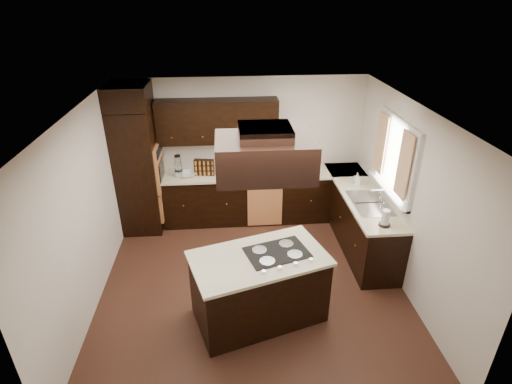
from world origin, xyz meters
TOP-DOWN VIEW (x-y plane):
  - floor at (0.00, 0.00)m, footprint 4.20×4.20m
  - ceiling at (0.00, 0.00)m, footprint 4.20×4.20m
  - wall_back at (0.00, 2.11)m, footprint 4.20×0.02m
  - wall_front at (0.00, -2.11)m, footprint 4.20×0.02m
  - wall_left at (-2.11, 0.00)m, footprint 0.02×4.20m
  - wall_right at (2.11, 0.00)m, footprint 0.02×4.20m
  - oven_column at (-1.78, 1.71)m, footprint 0.65×0.75m
  - wall_oven_face at (-1.43, 1.71)m, footprint 0.05×0.62m
  - base_cabinets_back at (0.03, 1.80)m, footprint 2.93×0.60m
  - base_cabinets_right at (1.80, 0.90)m, footprint 0.60×2.40m
  - countertop_back at (0.03, 1.79)m, footprint 2.93×0.63m
  - countertop_right at (1.79, 0.90)m, footprint 0.63×2.40m
  - upper_cabinets at (-0.43, 1.93)m, footprint 2.00×0.34m
  - dishwasher_front at (0.33, 1.50)m, footprint 0.60×0.05m
  - window_frame at (2.07, 0.55)m, footprint 0.06×1.32m
  - window_pane at (2.10, 0.55)m, footprint 0.00×1.20m
  - curtain_left at (2.01, 0.13)m, footprint 0.02×0.34m
  - curtain_right at (2.01, 0.97)m, footprint 0.02×0.34m
  - sink_rim at (1.80, 0.55)m, footprint 0.52×0.84m
  - island at (0.03, -0.65)m, footprint 1.73×1.27m
  - island_top at (0.03, -0.65)m, footprint 1.80×1.34m
  - cooktop at (0.26, -0.58)m, footprint 0.85×0.68m
  - range_hood at (0.10, -0.55)m, footprint 1.05×0.72m
  - hood_duct at (0.10, -0.55)m, footprint 0.55×0.50m
  - blender_base at (-1.12, 1.74)m, footprint 0.15×0.15m
  - blender_pitcher at (-1.12, 1.74)m, footprint 0.13×0.13m
  - spice_rack at (-0.69, 1.76)m, footprint 0.35×0.14m
  - mixing_bowl at (-0.98, 1.73)m, footprint 0.35×0.35m
  - soap_bottle at (1.79, 1.19)m, footprint 0.09×0.10m
  - paper_towel at (1.78, -0.08)m, footprint 0.14×0.14m

SIDE VIEW (x-z plane):
  - floor at x=0.00m, z-range -0.02..0.00m
  - dishwasher_front at x=0.33m, z-range 0.04..0.76m
  - base_cabinets_back at x=0.03m, z-range 0.00..0.88m
  - base_cabinets_right at x=1.80m, z-range 0.00..0.88m
  - island at x=0.03m, z-range 0.00..0.88m
  - countertop_back at x=0.03m, z-range 0.88..0.92m
  - countertop_right at x=1.79m, z-range 0.88..0.92m
  - island_top at x=0.03m, z-range 0.88..0.92m
  - sink_rim at x=1.80m, z-range 0.92..0.93m
  - cooktop at x=0.26m, z-range 0.92..0.93m
  - mixing_bowl at x=-0.98m, z-range 0.92..0.99m
  - blender_base at x=-1.12m, z-range 0.92..1.02m
  - soap_bottle at x=1.79m, z-range 0.92..1.12m
  - paper_towel at x=1.78m, z-range 0.92..1.15m
  - oven_column at x=-1.78m, z-range 0.00..2.12m
  - spice_rack at x=-0.69m, z-range 0.92..1.20m
  - wall_oven_face at x=-1.43m, z-range 0.73..1.51m
  - blender_pitcher at x=-1.12m, z-range 1.02..1.28m
  - wall_back at x=0.00m, z-range 0.00..2.50m
  - wall_front at x=0.00m, z-range 0.00..2.50m
  - wall_left at x=-2.11m, z-range 0.00..2.50m
  - wall_right at x=2.11m, z-range 0.00..2.50m
  - window_frame at x=2.07m, z-range 1.09..2.21m
  - window_pane at x=2.10m, z-range 1.15..2.15m
  - curtain_left at x=2.01m, z-range 1.25..2.15m
  - curtain_right at x=2.01m, z-range 1.25..2.15m
  - upper_cabinets at x=-0.43m, z-range 1.45..2.17m
  - range_hood at x=0.10m, z-range 1.95..2.37m
  - hood_duct at x=0.10m, z-range 2.37..2.50m
  - ceiling at x=0.00m, z-range 2.50..2.52m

